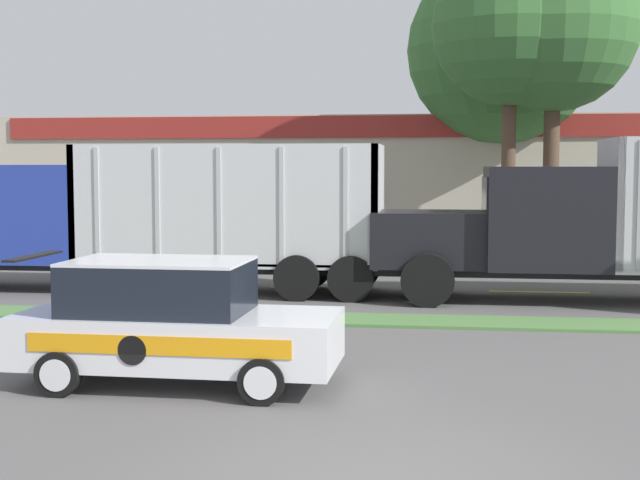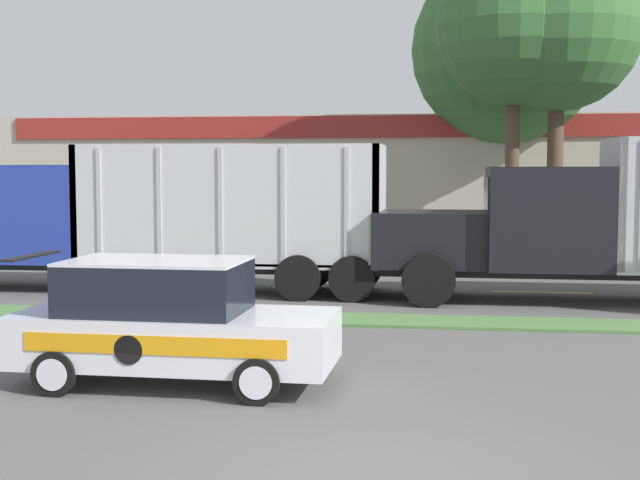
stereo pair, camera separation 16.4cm
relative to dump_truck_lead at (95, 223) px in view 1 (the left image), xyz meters
The scene contains 12 objects.
ground_plane 14.73m from the dump_truck_lead, 58.13° to the right, with size 600.00×600.00×0.00m, color #5B5959.
grass_verge 8.69m from the dump_truck_lead, 25.23° to the right, with size 120.00×1.34×0.06m, color #517F42.
centre_line_3 1.93m from the dump_truck_lead, 93.06° to the left, with size 2.40×0.14×0.01m, color yellow.
centre_line_4 5.68m from the dump_truck_lead, 10.90° to the left, with size 2.40×0.14×0.01m, color yellow.
centre_line_5 10.92m from the dump_truck_lead, ahead, with size 2.40×0.14×0.01m, color yellow.
dump_truck_lead is the anchor object (origin of this frame).
dump_truck_mid 11.78m from the dump_truck_lead, ahead, with size 11.53×2.77×3.64m.
rally_car 10.18m from the dump_truck_lead, 62.62° to the right, with size 4.44×2.01×1.77m.
store_building_backdrop 20.23m from the dump_truck_lead, 62.12° to the left, with size 36.83×12.10×4.93m.
tree_behind_left 14.21m from the dump_truck_lead, 35.43° to the left, with size 4.85×4.85×10.94m.
tree_behind_right 15.28m from the dump_truck_lead, 32.87° to the left, with size 5.16×5.16×11.14m.
tree_behind_far_right 17.31m from the dump_truck_lead, 49.20° to the left, with size 6.84×6.84×12.36m.
Camera 1 is at (0.56, -8.35, 3.00)m, focal length 50.00 mm.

